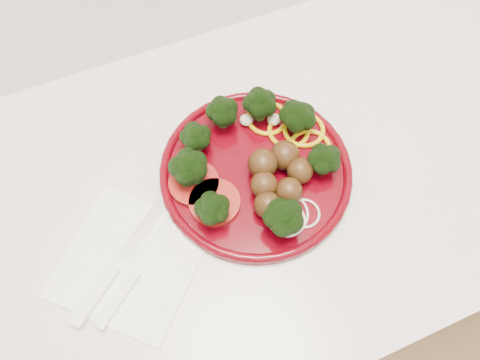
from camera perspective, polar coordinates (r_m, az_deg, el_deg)
name	(u,v)px	position (r m, az deg, el deg)	size (l,w,h in m)	color
counter	(166,299)	(1.12, -9.06, -14.16)	(2.40, 0.60, 0.90)	white
plate	(255,163)	(0.69, 1.84, 2.05)	(0.29, 0.29, 0.07)	#4A010A
napkin	(130,261)	(0.67, -13.21, -9.64)	(0.18, 0.18, 0.00)	white
knife	(113,272)	(0.66, -15.27, -10.76)	(0.19, 0.15, 0.01)	silver
fork	(129,285)	(0.65, -13.44, -12.30)	(0.17, 0.13, 0.01)	white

